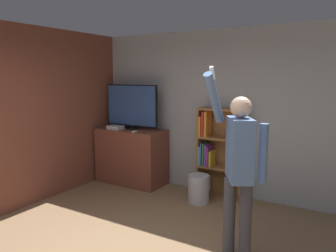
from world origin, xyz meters
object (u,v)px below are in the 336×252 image
(person, at_px, (239,162))
(waste_bin, at_px, (199,189))
(television, at_px, (132,106))
(bookshelf, at_px, (217,152))
(game_console, at_px, (115,127))

(person, relative_size, waste_bin, 4.71)
(television, distance_m, bookshelf, 1.75)
(game_console, height_order, bookshelf, bookshelf)
(game_console, xyz_separation_m, bookshelf, (1.84, 0.34, -0.30))
(bookshelf, bearing_deg, game_console, -169.69)
(person, distance_m, waste_bin, 1.80)
(game_console, distance_m, person, 3.05)
(television, xyz_separation_m, game_console, (-0.24, -0.18, -0.38))
(bookshelf, relative_size, person, 0.71)
(television, xyz_separation_m, bookshelf, (1.60, 0.16, -0.69))
(bookshelf, distance_m, person, 1.90)
(television, height_order, game_console, television)
(person, xyz_separation_m, waste_bin, (-1.03, 1.20, -0.85))
(person, height_order, waste_bin, person)
(bookshelf, bearing_deg, television, -174.42)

